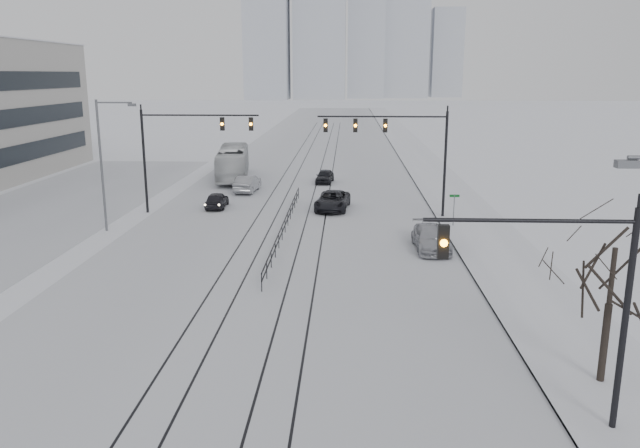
{
  "coord_description": "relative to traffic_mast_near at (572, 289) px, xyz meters",
  "views": [
    {
      "loc": [
        4.21,
        -11.44,
        10.65
      ],
      "look_at": [
        2.86,
        19.42,
        3.2
      ],
      "focal_mm": 35.0,
      "sensor_mm": 36.0,
      "label": 1
    }
  ],
  "objects": [
    {
      "name": "traffic_mast_nw",
      "position": [
        -19.31,
        30.0,
        1.01
      ],
      "size": [
        9.1,
        0.37,
        8.0
      ],
      "color": "black",
      "rests_on": "ground"
    },
    {
      "name": "curb",
      "position": [
        0.26,
        54.0,
        -4.5
      ],
      "size": [
        0.1,
        260.0,
        0.12
      ],
      "primitive_type": "cube",
      "color": "gray",
      "rests_on": "ground"
    },
    {
      "name": "sidewalk_east",
      "position": [
        2.71,
        54.0,
        -4.48
      ],
      "size": [
        5.0,
        260.0,
        0.16
      ],
      "primitive_type": "cube",
      "color": "silver",
      "rests_on": "ground"
    },
    {
      "name": "skyline",
      "position": [
        -5.77,
        267.63,
        26.08
      ],
      "size": [
        96.0,
        48.0,
        72.0
      ],
      "color": "#ACB1BC",
      "rests_on": "ground"
    },
    {
      "name": "box_truck",
      "position": [
        -18.35,
        46.14,
        -2.88
      ],
      "size": [
        4.34,
        12.37,
        3.37
      ],
      "primitive_type": "imported",
      "rotation": [
        0.0,
        0.0,
        3.27
      ],
      "color": "silver",
      "rests_on": "ground"
    },
    {
      "name": "sedan_sb_outer",
      "position": [
        -15.76,
        38.99,
        -3.78
      ],
      "size": [
        2.01,
        4.83,
        1.56
      ],
      "primitive_type": "imported",
      "rotation": [
        0.0,
        0.0,
        3.06
      ],
      "color": "gray",
      "rests_on": "ground"
    },
    {
      "name": "sedan_nb_front",
      "position": [
        -7.71,
        31.6,
        -3.83
      ],
      "size": [
        3.01,
        5.54,
        1.47
      ],
      "primitive_type": "imported",
      "rotation": [
        0.0,
        0.0,
        -0.11
      ],
      "color": "black",
      "rests_on": "ground"
    },
    {
      "name": "sedan_nb_far",
      "position": [
        -8.79,
        44.28,
        -3.9
      ],
      "size": [
        1.96,
        4.0,
        1.31
      ],
      "primitive_type": "imported",
      "rotation": [
        0.0,
        0.0,
        -0.11
      ],
      "color": "black",
      "rests_on": "ground"
    },
    {
      "name": "median_fence",
      "position": [
        -10.79,
        24.0,
        -4.04
      ],
      "size": [
        0.06,
        24.0,
        1.0
      ],
      "color": "black",
      "rests_on": "ground"
    },
    {
      "name": "sedan_sb_inner",
      "position": [
        -17.14,
        31.85,
        -3.91
      ],
      "size": [
        1.64,
        3.86,
        1.3
      ],
      "primitive_type": "imported",
      "rotation": [
        0.0,
        0.0,
        3.17
      ],
      "color": "black",
      "rests_on": "ground"
    },
    {
      "name": "sedan_nb_right",
      "position": [
        -1.33,
        20.14,
        -3.83
      ],
      "size": [
        2.18,
        5.07,
        1.46
      ],
      "primitive_type": "imported",
      "rotation": [
        0.0,
        0.0,
        0.03
      ],
      "color": "#A5A7AD",
      "rests_on": "ground"
    },
    {
      "name": "traffic_mast_near",
      "position": [
        0.0,
        0.0,
        0.0
      ],
      "size": [
        6.1,
        0.37,
        7.0
      ],
      "color": "black",
      "rests_on": "ground"
    },
    {
      "name": "parking_strip",
      "position": [
        -30.79,
        29.0,
        -4.55
      ],
      "size": [
        14.0,
        60.0,
        0.03
      ],
      "primitive_type": "cube",
      "color": "silver",
      "rests_on": "ground"
    },
    {
      "name": "bare_tree",
      "position": [
        2.41,
        3.0,
        -0.07
      ],
      "size": [
        4.4,
        4.4,
        6.1
      ],
      "color": "black",
      "rests_on": "ground"
    },
    {
      "name": "road",
      "position": [
        -10.79,
        54.0,
        -4.55
      ],
      "size": [
        22.0,
        260.0,
        0.02
      ],
      "primitive_type": "cube",
      "color": "silver",
      "rests_on": "ground"
    },
    {
      "name": "street_sign",
      "position": [
        1.01,
        26.0,
        -2.96
      ],
      "size": [
        0.7,
        0.06,
        2.4
      ],
      "color": "#595B60",
      "rests_on": "ground"
    },
    {
      "name": "traffic_mast_ne",
      "position": [
        -2.64,
        29.0,
        1.2
      ],
      "size": [
        9.6,
        0.37,
        8.0
      ],
      "color": "black",
      "rests_on": "ground"
    },
    {
      "name": "street_light_west",
      "position": [
        -22.99,
        24.0,
        0.65
      ],
      "size": [
        2.73,
        0.25,
        9.0
      ],
      "color": "#595B60",
      "rests_on": "ground"
    },
    {
      "name": "tram_rails",
      "position": [
        -10.79,
        34.0,
        -4.54
      ],
      "size": [
        5.3,
        180.0,
        0.01
      ],
      "color": "black",
      "rests_on": "ground"
    }
  ]
}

